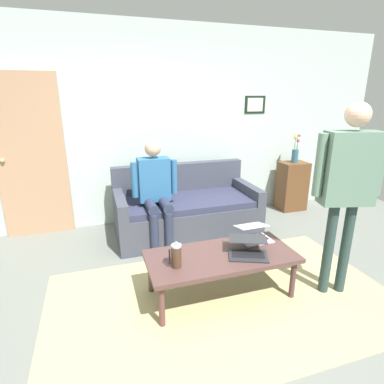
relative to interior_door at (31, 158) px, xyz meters
name	(u,v)px	position (x,y,z in m)	size (l,w,h in m)	color
ground_plane	(216,304)	(-1.67, 2.11, -1.02)	(7.68, 7.68, 0.00)	slate
area_rug	(224,300)	(-1.76, 2.08, -1.02)	(3.11, 1.80, 0.01)	tan
back_wall	(160,127)	(-1.67, -0.09, 0.33)	(7.04, 0.11, 2.70)	#B5C6BF
interior_door	(31,158)	(0.00, 0.00, 0.00)	(0.82, 0.09, 2.05)	tan
couch	(186,211)	(-1.86, 0.56, -0.72)	(1.83, 0.89, 0.88)	#3C404D
coffee_table	(221,259)	(-1.76, 1.98, -0.65)	(1.34, 0.61, 0.41)	#513432
laptop_left	(248,250)	(-1.99, 2.05, -0.57)	(0.44, 0.43, 0.13)	#28282D
laptop_center	(254,235)	(-2.19, 1.79, -0.57)	(0.31, 0.32, 0.14)	silver
french_press	(176,256)	(-1.32, 2.06, -0.51)	(0.11, 0.09, 0.23)	#4C3323
side_shelf	(292,186)	(-3.73, 0.23, -0.64)	(0.42, 0.32, 0.77)	brown
flower_vase	(295,153)	(-3.73, 0.23, -0.11)	(0.11, 0.10, 0.44)	#325B72
person_standing	(348,178)	(-2.79, 2.25, 0.09)	(0.60, 0.30, 1.73)	#293E3D
person_seated	(155,188)	(-1.41, 0.79, -0.30)	(0.55, 0.51, 1.28)	#282E47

